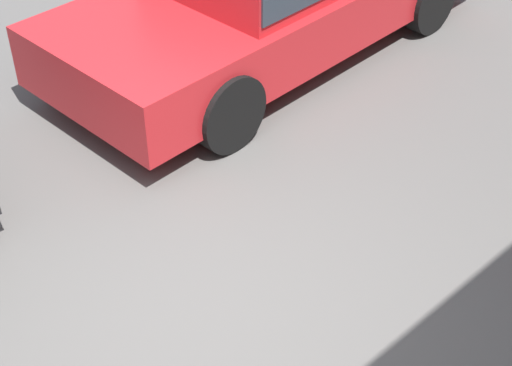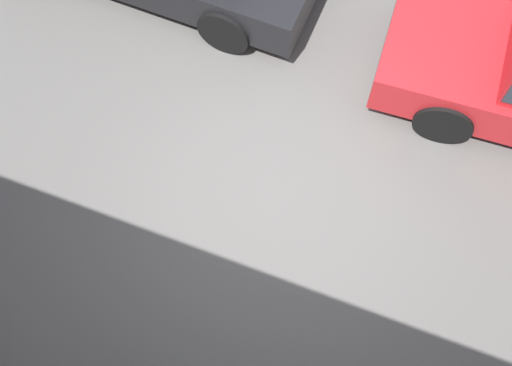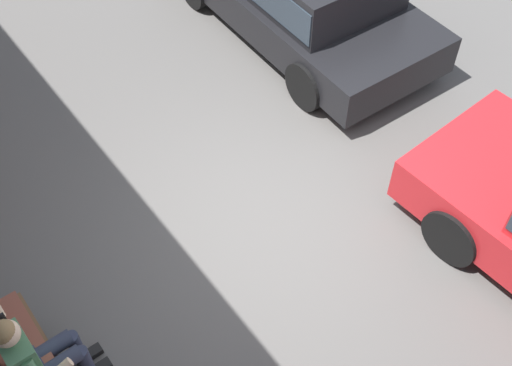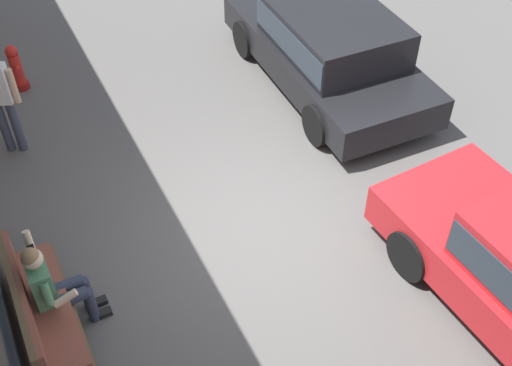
% 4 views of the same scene
% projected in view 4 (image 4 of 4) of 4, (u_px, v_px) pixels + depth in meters
% --- Properties ---
extents(ground_plane, '(60.00, 60.00, 0.00)m').
position_uv_depth(ground_plane, '(261.00, 229.00, 8.47)').
color(ground_plane, '#565451').
extents(bench, '(1.85, 0.55, 1.01)m').
position_uv_depth(bench, '(37.00, 308.00, 6.87)').
color(bench, brown).
rests_on(bench, ground_plane).
extents(person_on_phone, '(0.73, 0.74, 1.35)m').
position_uv_depth(person_on_phone, '(53.00, 285.00, 6.93)').
color(person_on_phone, '#2D3347').
rests_on(person_on_phone, ground_plane).
extents(parked_car_mid, '(4.33, 2.04, 1.39)m').
position_uv_depth(parked_car_mid, '(329.00, 45.00, 10.32)').
color(parked_car_mid, black).
rests_on(parked_car_mid, ground_plane).
extents(fire_hydrant, '(0.38, 0.26, 0.81)m').
position_uv_depth(fire_hydrant, '(16.00, 68.00, 10.50)').
color(fire_hydrant, maroon).
rests_on(fire_hydrant, ground_plane).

